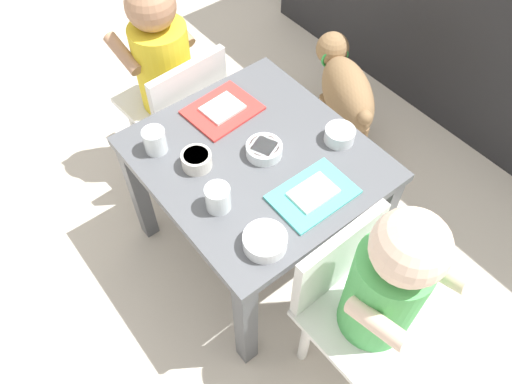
{
  "coord_description": "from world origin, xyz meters",
  "views": [
    {
      "loc": [
        0.66,
        -0.52,
        1.41
      ],
      "look_at": [
        0.0,
        0.0,
        0.29
      ],
      "focal_mm": 34.66,
      "sensor_mm": 36.0,
      "label": 1
    }
  ],
  "objects_px": {
    "dog": "(345,89)",
    "water_cup_right": "(155,142)",
    "veggie_bowl_far": "(265,241)",
    "food_tray_right": "(313,194)",
    "seated_child_left": "(165,66)",
    "veggie_bowl_near": "(340,135)",
    "water_cup_left": "(218,199)",
    "seated_child_right": "(381,287)",
    "cereal_bowl_right_side": "(264,149)",
    "dining_table": "(256,174)",
    "food_tray_left": "(222,110)",
    "cereal_bowl_left_side": "(197,160)"
  },
  "relations": [
    {
      "from": "water_cup_right",
      "to": "cereal_bowl_right_side",
      "type": "height_order",
      "value": "water_cup_right"
    },
    {
      "from": "dining_table",
      "to": "seated_child_right",
      "type": "height_order",
      "value": "seated_child_right"
    },
    {
      "from": "dining_table",
      "to": "veggie_bowl_far",
      "type": "distance_m",
      "value": 0.29
    },
    {
      "from": "seated_child_left",
      "to": "cereal_bowl_right_side",
      "type": "relative_size",
      "value": 7.55
    },
    {
      "from": "seated_child_left",
      "to": "veggie_bowl_far",
      "type": "xyz_separation_m",
      "value": [
        0.68,
        -0.16,
        0.02
      ]
    },
    {
      "from": "dog",
      "to": "veggie_bowl_near",
      "type": "height_order",
      "value": "veggie_bowl_near"
    },
    {
      "from": "seated_child_left",
      "to": "cereal_bowl_left_side",
      "type": "xyz_separation_m",
      "value": [
        0.39,
        -0.15,
        0.03
      ]
    },
    {
      "from": "seated_child_left",
      "to": "veggie_bowl_far",
      "type": "distance_m",
      "value": 0.7
    },
    {
      "from": "seated_child_left",
      "to": "dog",
      "type": "height_order",
      "value": "seated_child_left"
    },
    {
      "from": "food_tray_left",
      "to": "cereal_bowl_right_side",
      "type": "relative_size",
      "value": 2.14
    },
    {
      "from": "seated_child_left",
      "to": "dog",
      "type": "relative_size",
      "value": 1.66
    },
    {
      "from": "dog",
      "to": "food_tray_right",
      "type": "distance_m",
      "value": 0.7
    },
    {
      "from": "dining_table",
      "to": "food_tray_left",
      "type": "height_order",
      "value": "food_tray_left"
    },
    {
      "from": "seated_child_left",
      "to": "cereal_bowl_right_side",
      "type": "distance_m",
      "value": 0.47
    },
    {
      "from": "food_tray_left",
      "to": "cereal_bowl_right_side",
      "type": "distance_m",
      "value": 0.19
    },
    {
      "from": "seated_child_left",
      "to": "seated_child_right",
      "type": "distance_m",
      "value": 0.92
    },
    {
      "from": "veggie_bowl_near",
      "to": "cereal_bowl_left_side",
      "type": "distance_m",
      "value": 0.38
    },
    {
      "from": "veggie_bowl_far",
      "to": "food_tray_right",
      "type": "bearing_deg",
      "value": 101.49
    },
    {
      "from": "water_cup_left",
      "to": "water_cup_right",
      "type": "bearing_deg",
      "value": -175.29
    },
    {
      "from": "food_tray_right",
      "to": "veggie_bowl_near",
      "type": "relative_size",
      "value": 2.51
    },
    {
      "from": "dining_table",
      "to": "food_tray_left",
      "type": "relative_size",
      "value": 2.94
    },
    {
      "from": "food_tray_right",
      "to": "cereal_bowl_right_side",
      "type": "bearing_deg",
      "value": -177.31
    },
    {
      "from": "water_cup_right",
      "to": "veggie_bowl_far",
      "type": "distance_m",
      "value": 0.4
    },
    {
      "from": "seated_child_right",
      "to": "water_cup_right",
      "type": "distance_m",
      "value": 0.66
    },
    {
      "from": "seated_child_right",
      "to": "cereal_bowl_right_side",
      "type": "xyz_separation_m",
      "value": [
        -0.45,
        0.04,
        0.01
      ]
    },
    {
      "from": "water_cup_left",
      "to": "food_tray_right",
      "type": "bearing_deg",
      "value": 59.67
    },
    {
      "from": "dining_table",
      "to": "food_tray_left",
      "type": "xyz_separation_m",
      "value": [
        -0.19,
        0.03,
        0.08
      ]
    },
    {
      "from": "seated_child_right",
      "to": "veggie_bowl_near",
      "type": "xyz_separation_m",
      "value": [
        -0.37,
        0.23,
        0.02
      ]
    },
    {
      "from": "seated_child_left",
      "to": "water_cup_left",
      "type": "height_order",
      "value": "seated_child_left"
    },
    {
      "from": "seated_child_left",
      "to": "food_tray_right",
      "type": "height_order",
      "value": "seated_child_left"
    },
    {
      "from": "dining_table",
      "to": "food_tray_left",
      "type": "bearing_deg",
      "value": 171.24
    },
    {
      "from": "water_cup_left",
      "to": "cereal_bowl_right_side",
      "type": "height_order",
      "value": "water_cup_left"
    },
    {
      "from": "water_cup_left",
      "to": "veggie_bowl_far",
      "type": "bearing_deg",
      "value": 6.9
    },
    {
      "from": "seated_child_left",
      "to": "cereal_bowl_left_side",
      "type": "bearing_deg",
      "value": -20.5
    },
    {
      "from": "dog",
      "to": "veggie_bowl_far",
      "type": "distance_m",
      "value": 0.87
    },
    {
      "from": "water_cup_right",
      "to": "veggie_bowl_far",
      "type": "xyz_separation_m",
      "value": [
        0.4,
        0.04,
        -0.01
      ]
    },
    {
      "from": "dog",
      "to": "food_tray_left",
      "type": "xyz_separation_m",
      "value": [
        0.02,
        -0.53,
        0.23
      ]
    },
    {
      "from": "seated_child_right",
      "to": "water_cup_left",
      "type": "relative_size",
      "value": 10.67
    },
    {
      "from": "cereal_bowl_left_side",
      "to": "veggie_bowl_near",
      "type": "bearing_deg",
      "value": 65.15
    },
    {
      "from": "seated_child_left",
      "to": "water_cup_left",
      "type": "distance_m",
      "value": 0.56
    },
    {
      "from": "food_tray_left",
      "to": "cereal_bowl_right_side",
      "type": "bearing_deg",
      "value": -2.47
    },
    {
      "from": "dining_table",
      "to": "seated_child_left",
      "type": "relative_size",
      "value": 0.84
    },
    {
      "from": "dining_table",
      "to": "water_cup_right",
      "type": "height_order",
      "value": "water_cup_right"
    },
    {
      "from": "dining_table",
      "to": "water_cup_right",
      "type": "bearing_deg",
      "value": -133.08
    },
    {
      "from": "dining_table",
      "to": "seated_child_right",
      "type": "relative_size",
      "value": 0.83
    },
    {
      "from": "dog",
      "to": "water_cup_right",
      "type": "xyz_separation_m",
      "value": [
        0.03,
        -0.75,
        0.25
      ]
    },
    {
      "from": "dining_table",
      "to": "cereal_bowl_right_side",
      "type": "distance_m",
      "value": 0.1
    },
    {
      "from": "seated_child_left",
      "to": "veggie_bowl_near",
      "type": "height_order",
      "value": "seated_child_left"
    },
    {
      "from": "seated_child_right",
      "to": "dog",
      "type": "distance_m",
      "value": 0.91
    },
    {
      "from": "food_tray_right",
      "to": "cereal_bowl_right_side",
      "type": "distance_m",
      "value": 0.18
    }
  ]
}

